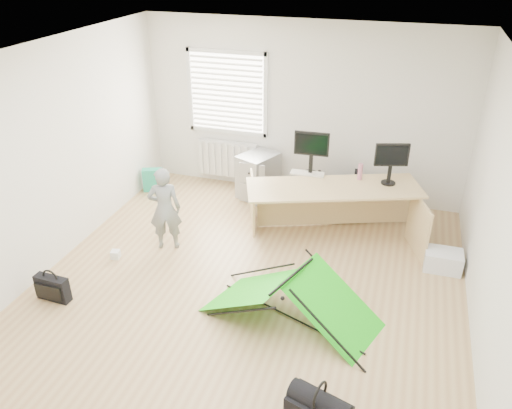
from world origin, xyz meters
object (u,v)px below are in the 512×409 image
(kite, at_px, (291,297))
(monitor_left, at_px, (311,159))
(thermos, at_px, (360,172))
(storage_crate, at_px, (443,260))
(filing_cabinet, at_px, (258,175))
(laptop_bag, at_px, (53,288))
(monitor_right, at_px, (390,169))
(office_chair, at_px, (341,194))
(desk, at_px, (332,213))
(person, at_px, (165,209))

(kite, bearing_deg, monitor_left, 117.36)
(monitor_left, height_order, kite, monitor_left)
(thermos, bearing_deg, storage_crate, -29.06)
(filing_cabinet, distance_m, laptop_bag, 3.54)
(kite, bearing_deg, laptop_bag, -149.21)
(monitor_right, xyz_separation_m, kite, (-0.80, -2.12, -0.71))
(office_chair, bearing_deg, filing_cabinet, -27.38)
(desk, xyz_separation_m, monitor_right, (0.68, 0.32, 0.60))
(monitor_left, xyz_separation_m, kite, (0.26, -2.11, -0.73))
(desk, height_order, filing_cabinet, desk)
(person, xyz_separation_m, kite, (1.92, -0.91, -0.30))
(desk, xyz_separation_m, laptop_bag, (-2.81, -2.29, -0.24))
(monitor_left, height_order, monitor_right, monitor_left)
(monitor_left, relative_size, storage_crate, 1.05)
(monitor_left, distance_m, laptop_bag, 3.66)
(monitor_left, bearing_deg, person, -146.90)
(desk, xyz_separation_m, person, (-2.05, -0.89, 0.19))
(kite, height_order, storage_crate, kite)
(monitor_left, distance_m, monitor_right, 1.06)
(office_chair, bearing_deg, kite, 64.60)
(laptop_bag, bearing_deg, filing_cabinet, 67.84)
(filing_cabinet, xyz_separation_m, office_chair, (1.34, -0.12, -0.07))
(desk, distance_m, kite, 1.80)
(thermos, relative_size, storage_crate, 0.51)
(monitor_right, bearing_deg, person, -172.84)
(desk, distance_m, office_chair, 0.81)
(filing_cabinet, height_order, monitor_right, monitor_right)
(monitor_left, xyz_separation_m, office_chair, (0.40, 0.49, -0.72))
(desk, distance_m, monitor_right, 0.96)
(monitor_right, xyz_separation_m, thermos, (-0.38, 0.02, -0.10))
(office_chair, height_order, person, person)
(person, height_order, laptop_bag, person)
(filing_cabinet, height_order, thermos, thermos)
(office_chair, xyz_separation_m, kite, (-0.14, -2.60, -0.01))
(office_chair, bearing_deg, desk, 66.75)
(monitor_left, xyz_separation_m, thermos, (0.68, 0.02, -0.11))
(monitor_left, xyz_separation_m, laptop_bag, (-2.42, -2.61, -0.86))
(filing_cabinet, relative_size, person, 0.61)
(person, bearing_deg, thermos, -173.25)
(thermos, relative_size, office_chair, 0.36)
(laptop_bag, bearing_deg, storage_crate, 27.16)
(kite, bearing_deg, filing_cabinet, 134.30)
(filing_cabinet, xyz_separation_m, person, (-0.72, -1.81, 0.22))
(desk, xyz_separation_m, monitor_left, (-0.39, 0.31, 0.62))
(monitor_right, xyz_separation_m, laptop_bag, (-3.48, -2.61, -0.84))
(desk, xyz_separation_m, storage_crate, (1.48, -0.33, -0.27))
(desk, xyz_separation_m, kite, (-0.12, -1.80, -0.11))
(monitor_right, bearing_deg, monitor_left, 163.42)
(filing_cabinet, bearing_deg, thermos, 4.36)
(storage_crate, bearing_deg, office_chair, 142.50)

